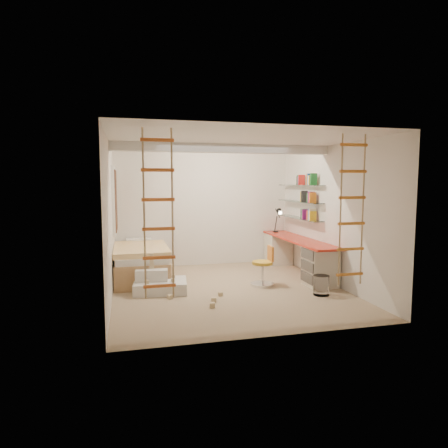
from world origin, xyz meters
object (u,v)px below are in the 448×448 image
object	(u,v)px
bed	(141,262)
desk	(297,255)
swivel_chair	(263,271)
play_platform	(158,283)

from	to	relation	value
bed	desk	bearing A→B (deg)	-6.49
swivel_chair	play_platform	xyz separation A→B (m)	(-1.93, 0.06, -0.12)
desk	bed	xyz separation A→B (m)	(-3.20, 0.36, -0.07)
play_platform	bed	bearing A→B (deg)	103.67
bed	swivel_chair	distance (m)	2.46
swivel_chair	play_platform	distance (m)	1.94
bed	play_platform	distance (m)	1.09
desk	bed	distance (m)	3.22
desk	bed	bearing A→B (deg)	173.51
desk	play_platform	distance (m)	3.03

